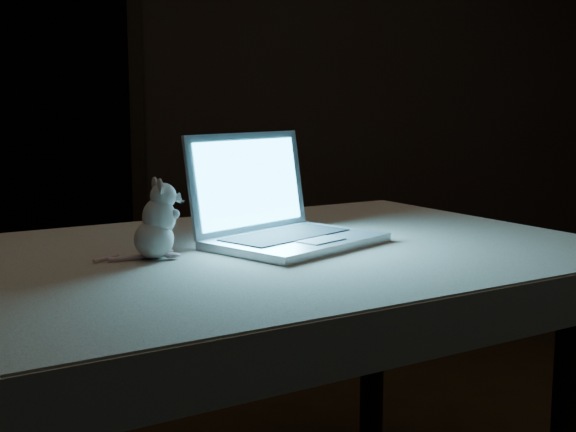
{
  "coord_description": "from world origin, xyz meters",
  "views": [
    {
      "loc": [
        -0.48,
        -1.95,
        1.15
      ],
      "look_at": [
        -0.19,
        -0.21,
        0.88
      ],
      "focal_mm": 48.0,
      "sensor_mm": 36.0,
      "label": 1
    }
  ],
  "objects": [
    {
      "name": "back_wall",
      "position": [
        0.0,
        2.5,
        1.3
      ],
      "size": [
        4.5,
        0.04,
        2.6
      ],
      "primitive_type": "cube",
      "color": "black",
      "rests_on": "ground"
    },
    {
      "name": "doorway",
      "position": [
        -1.1,
        2.5,
        1.06
      ],
      "size": [
        1.06,
        0.36,
        2.13
      ],
      "primitive_type": null,
      "color": "black",
      "rests_on": "back_wall"
    },
    {
      "name": "table",
      "position": [
        -0.28,
        -0.25,
        0.4
      ],
      "size": [
        1.75,
        1.46,
        0.8
      ],
      "primitive_type": null,
      "rotation": [
        0.0,
        0.0,
        0.39
      ],
      "color": "black",
      "rests_on": "floor"
    },
    {
      "name": "tablecloth",
      "position": [
        -0.36,
        -0.29,
        0.76
      ],
      "size": [
        1.92,
        1.68,
        0.1
      ],
      "primitive_type": null,
      "rotation": [
        0.0,
        0.0,
        0.47
      ],
      "color": "beige",
      "rests_on": "table"
    },
    {
      "name": "laptop",
      "position": [
        -0.17,
        -0.21,
        0.94
      ],
      "size": [
        0.51,
        0.5,
        0.26
      ],
      "primitive_type": null,
      "rotation": [
        0.0,
        0.0,
        0.68
      ],
      "color": "silver",
      "rests_on": "tablecloth"
    },
    {
      "name": "plush_mouse",
      "position": [
        -0.5,
        -0.31,
        0.9
      ],
      "size": [
        0.16,
        0.16,
        0.17
      ],
      "primitive_type": null,
      "rotation": [
        0.0,
        0.0,
        0.28
      ],
      "color": "silver",
      "rests_on": "tablecloth"
    }
  ]
}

